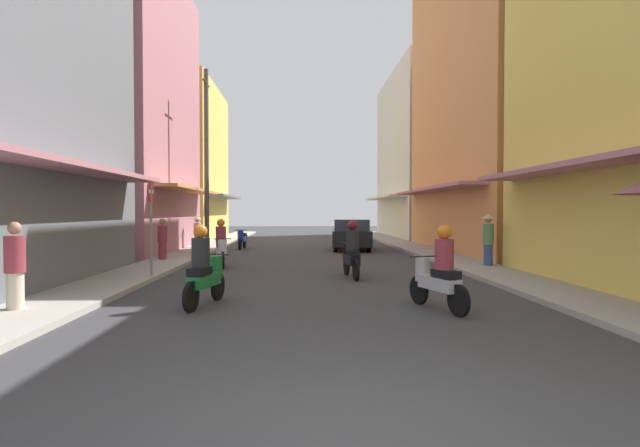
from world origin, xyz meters
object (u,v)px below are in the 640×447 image
motorbike_red (356,233)px  street_sign_no_entry (151,216)px  parked_car (351,234)px  pedestrian_far (488,238)px  motorbike_blue (242,239)px  utility_pole (206,160)px  motorbike_silver (439,272)px  motorbike_black (351,252)px  motorbike_white (221,245)px  pedestrian_foreground (15,269)px  motorbike_green (205,270)px  pedestrian_crossing (162,241)px  pedestrian_midway (197,231)px

motorbike_red → street_sign_no_entry: 18.51m
parked_car → pedestrian_far: size_ratio=2.41×
motorbike_blue → utility_pole: bearing=-117.9°
motorbike_silver → parked_car: 14.40m
motorbike_black → motorbike_blue: size_ratio=1.00×
motorbike_white → pedestrian_far: (8.53, -1.01, 0.28)m
motorbike_blue → pedestrian_far: size_ratio=1.03×
pedestrian_foreground → street_sign_no_entry: size_ratio=0.62×
motorbike_green → pedestrian_crossing: (-3.07, 8.21, 0.08)m
motorbike_green → pedestrian_midway: bearing=102.3°
pedestrian_far → utility_pole: (-9.99, 6.24, 3.07)m
pedestrian_far → pedestrian_crossing: (-10.85, 2.43, -0.20)m
motorbike_silver → motorbike_blue: (-5.36, 14.94, -0.20)m
motorbike_green → motorbike_blue: motorbike_green is taller
motorbike_blue → utility_pole: (-1.24, -2.35, 3.56)m
pedestrian_foreground → pedestrian_far: bearing=31.0°
motorbike_red → utility_pole: size_ratio=0.22×
motorbike_green → pedestrian_crossing: 8.77m
motorbike_silver → pedestrian_far: (3.38, 6.36, 0.28)m
motorbike_blue → pedestrian_midway: pedestrian_midway is taller
motorbike_blue → pedestrian_far: (8.75, -8.59, 0.48)m
parked_car → pedestrian_foreground: (-7.40, -14.59, 0.08)m
motorbike_green → motorbike_silver: size_ratio=1.03×
pedestrian_crossing → motorbike_white: bearing=-31.7°
motorbike_silver → motorbike_white: size_ratio=0.97×
parked_car → motorbike_blue: bearing=174.1°
motorbike_silver → street_sign_no_entry: bearing=146.7°
motorbike_green → motorbike_blue: size_ratio=0.98×
motorbike_green → motorbike_white: 6.82m
pedestrian_midway → pedestrian_crossing: 5.76m
motorbike_black → street_sign_no_entry: bearing=-177.5°
pedestrian_foreground → pedestrian_crossing: bearing=89.7°
motorbike_blue → parked_car: size_ratio=0.43×
pedestrian_far → street_sign_no_entry: 10.14m
parked_car → pedestrian_far: pedestrian_far is taller
motorbike_white → parked_car: (5.04, 7.04, 0.04)m
pedestrian_far → motorbike_red: bearing=99.7°
parked_car → motorbike_green: bearing=-107.2°
motorbike_white → pedestrian_crossing: 2.72m
motorbike_green → pedestrian_crossing: motorbike_green is taller
motorbike_white → street_sign_no_entry: size_ratio=0.67×
motorbike_green → pedestrian_foreground: pedestrian_foreground is taller
pedestrian_midway → street_sign_no_entry: bearing=-84.9°
motorbike_white → pedestrian_foreground: 7.91m
pedestrian_foreground → motorbike_white: bearing=72.6°
motorbike_white → street_sign_no_entry: street_sign_no_entry is taller
motorbike_green → utility_pole: bearing=100.5°
motorbike_green → parked_car: size_ratio=0.42×
motorbike_blue → parked_car: (5.25, -0.54, 0.24)m
street_sign_no_entry → motorbike_black: bearing=2.5°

